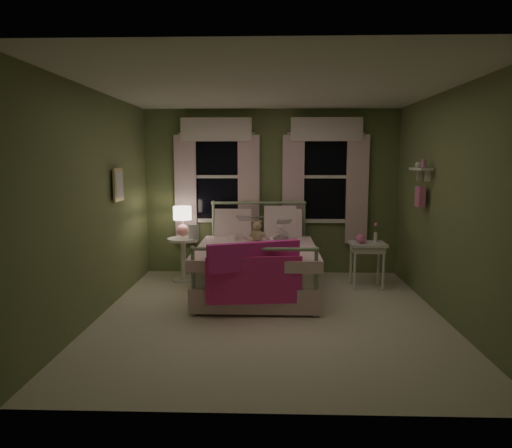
{
  "coord_description": "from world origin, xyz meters",
  "views": [
    {
      "loc": [
        -0.01,
        -5.16,
        1.81
      ],
      "look_at": [
        -0.19,
        0.61,
        1.0
      ],
      "focal_mm": 32.0,
      "sensor_mm": 36.0,
      "label": 1
    }
  ],
  "objects_px": {
    "bed": "(257,266)",
    "nightstand_right": "(367,250)",
    "child_left": "(238,219)",
    "child_right": "(277,219)",
    "teddy_bear": "(257,232)",
    "table_lamp": "(182,218)",
    "nightstand_left": "(183,253)"
  },
  "relations": [
    {
      "from": "table_lamp",
      "to": "nightstand_right",
      "type": "bearing_deg",
      "value": -6.21
    },
    {
      "from": "bed",
      "to": "child_right",
      "type": "xyz_separation_m",
      "value": [
        0.27,
        0.43,
        0.59
      ]
    },
    {
      "from": "nightstand_left",
      "to": "nightstand_right",
      "type": "relative_size",
      "value": 1.02
    },
    {
      "from": "nightstand_left",
      "to": "table_lamp",
      "type": "height_order",
      "value": "table_lamp"
    },
    {
      "from": "child_left",
      "to": "nightstand_right",
      "type": "distance_m",
      "value": 1.89
    },
    {
      "from": "teddy_bear",
      "to": "table_lamp",
      "type": "distance_m",
      "value": 1.18
    },
    {
      "from": "child_left",
      "to": "child_right",
      "type": "bearing_deg",
      "value": 158.38
    },
    {
      "from": "child_right",
      "to": "teddy_bear",
      "type": "bearing_deg",
      "value": 20.28
    },
    {
      "from": "child_left",
      "to": "nightstand_right",
      "type": "xyz_separation_m",
      "value": [
        1.85,
        -0.14,
        -0.41
      ]
    },
    {
      "from": "nightstand_right",
      "to": "nightstand_left",
      "type": "bearing_deg",
      "value": 173.79
    },
    {
      "from": "child_right",
      "to": "nightstand_left",
      "type": "relative_size",
      "value": 1.22
    },
    {
      "from": "bed",
      "to": "child_right",
      "type": "bearing_deg",
      "value": 57.61
    },
    {
      "from": "child_left",
      "to": "child_right",
      "type": "relative_size",
      "value": 0.98
    },
    {
      "from": "nightstand_left",
      "to": "table_lamp",
      "type": "relative_size",
      "value": 1.45
    },
    {
      "from": "bed",
      "to": "teddy_bear",
      "type": "height_order",
      "value": "bed"
    },
    {
      "from": "table_lamp",
      "to": "child_left",
      "type": "bearing_deg",
      "value": -10.52
    },
    {
      "from": "table_lamp",
      "to": "bed",
      "type": "bearing_deg",
      "value": -27.53
    },
    {
      "from": "nightstand_left",
      "to": "child_right",
      "type": "bearing_deg",
      "value": -6.37
    },
    {
      "from": "teddy_bear",
      "to": "child_right",
      "type": "bearing_deg",
      "value": 29.5
    },
    {
      "from": "child_left",
      "to": "teddy_bear",
      "type": "relative_size",
      "value": 2.56
    },
    {
      "from": "child_right",
      "to": "table_lamp",
      "type": "xyz_separation_m",
      "value": [
        -1.41,
        0.16,
        -0.01
      ]
    },
    {
      "from": "bed",
      "to": "child_right",
      "type": "relative_size",
      "value": 2.56
    },
    {
      "from": "nightstand_left",
      "to": "table_lamp",
      "type": "xyz_separation_m",
      "value": [
        -0.0,
        0.0,
        0.54
      ]
    },
    {
      "from": "child_right",
      "to": "nightstand_left",
      "type": "height_order",
      "value": "child_right"
    },
    {
      "from": "child_right",
      "to": "nightstand_right",
      "type": "distance_m",
      "value": 1.36
    },
    {
      "from": "bed",
      "to": "nightstand_left",
      "type": "xyz_separation_m",
      "value": [
        -1.13,
        0.59,
        0.04
      ]
    },
    {
      "from": "table_lamp",
      "to": "nightstand_right",
      "type": "relative_size",
      "value": 0.7
    },
    {
      "from": "bed",
      "to": "child_right",
      "type": "height_order",
      "value": "child_right"
    },
    {
      "from": "child_right",
      "to": "nightstand_left",
      "type": "xyz_separation_m",
      "value": [
        -1.41,
        0.16,
        -0.55
      ]
    },
    {
      "from": "bed",
      "to": "nightstand_right",
      "type": "height_order",
      "value": "bed"
    },
    {
      "from": "child_left",
      "to": "table_lamp",
      "type": "xyz_separation_m",
      "value": [
        -0.85,
        0.16,
        -0.0
      ]
    },
    {
      "from": "bed",
      "to": "child_right",
      "type": "distance_m",
      "value": 0.78
    }
  ]
}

